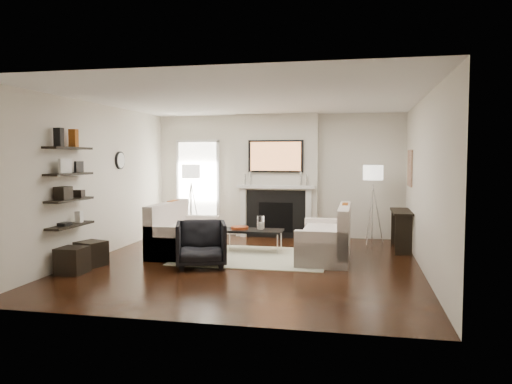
% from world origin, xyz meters
% --- Properties ---
extents(room_envelope, '(6.00, 6.00, 6.00)m').
position_xyz_m(room_envelope, '(0.00, 0.00, 1.35)').
color(room_envelope, black).
rests_on(room_envelope, ground).
extents(chimney_breast, '(1.80, 0.25, 2.70)m').
position_xyz_m(chimney_breast, '(0.00, 2.88, 1.35)').
color(chimney_breast, silver).
rests_on(chimney_breast, floor).
extents(fireplace_surround, '(1.30, 0.02, 1.04)m').
position_xyz_m(fireplace_surround, '(0.00, 2.74, 0.52)').
color(fireplace_surround, black).
rests_on(fireplace_surround, floor).
extents(firebox, '(0.75, 0.02, 0.65)m').
position_xyz_m(firebox, '(0.00, 2.73, 0.45)').
color(firebox, black).
rests_on(firebox, floor).
extents(mantel_pilaster_l, '(0.12, 0.08, 1.10)m').
position_xyz_m(mantel_pilaster_l, '(-0.72, 2.71, 0.55)').
color(mantel_pilaster_l, white).
rests_on(mantel_pilaster_l, floor).
extents(mantel_pilaster_r, '(0.12, 0.08, 1.10)m').
position_xyz_m(mantel_pilaster_r, '(0.72, 2.71, 0.55)').
color(mantel_pilaster_r, white).
rests_on(mantel_pilaster_r, floor).
extents(mantel_shelf, '(1.70, 0.18, 0.07)m').
position_xyz_m(mantel_shelf, '(0.00, 2.69, 1.12)').
color(mantel_shelf, white).
rests_on(mantel_shelf, chimney_breast).
extents(tv_body, '(1.20, 0.06, 0.70)m').
position_xyz_m(tv_body, '(0.00, 2.71, 1.78)').
color(tv_body, black).
rests_on(tv_body, chimney_breast).
extents(tv_screen, '(1.10, 0.00, 0.62)m').
position_xyz_m(tv_screen, '(0.00, 2.68, 1.78)').
color(tv_screen, '#BF723F').
rests_on(tv_screen, tv_body).
extents(candlestick_l_tall, '(0.04, 0.04, 0.30)m').
position_xyz_m(candlestick_l_tall, '(-0.55, 2.70, 1.30)').
color(candlestick_l_tall, silver).
rests_on(candlestick_l_tall, mantel_shelf).
extents(candlestick_l_short, '(0.04, 0.04, 0.24)m').
position_xyz_m(candlestick_l_short, '(-0.68, 2.70, 1.27)').
color(candlestick_l_short, silver).
rests_on(candlestick_l_short, mantel_shelf).
extents(candlestick_r_tall, '(0.04, 0.04, 0.30)m').
position_xyz_m(candlestick_r_tall, '(0.55, 2.70, 1.30)').
color(candlestick_r_tall, silver).
rests_on(candlestick_r_tall, mantel_shelf).
extents(candlestick_r_short, '(0.04, 0.04, 0.24)m').
position_xyz_m(candlestick_r_short, '(0.68, 2.70, 1.27)').
color(candlestick_r_short, silver).
rests_on(candlestick_r_short, mantel_shelf).
extents(hallway_panel, '(0.90, 0.02, 2.10)m').
position_xyz_m(hallway_panel, '(-1.85, 2.98, 1.05)').
color(hallway_panel, white).
rests_on(hallway_panel, floor).
extents(door_trim_l, '(0.06, 0.06, 2.16)m').
position_xyz_m(door_trim_l, '(-2.33, 2.96, 1.05)').
color(door_trim_l, white).
rests_on(door_trim_l, floor).
extents(door_trim_r, '(0.06, 0.06, 2.16)m').
position_xyz_m(door_trim_r, '(-1.37, 2.96, 1.05)').
color(door_trim_r, white).
rests_on(door_trim_r, floor).
extents(door_trim_top, '(1.02, 0.06, 0.06)m').
position_xyz_m(door_trim_top, '(-1.85, 2.96, 2.13)').
color(door_trim_top, white).
rests_on(door_trim_top, wall_back).
extents(rug, '(2.60, 2.00, 0.01)m').
position_xyz_m(rug, '(-0.04, 0.57, 0.01)').
color(rug, '#B5B294').
rests_on(rug, floor).
extents(loveseat_left_base, '(0.85, 1.80, 0.42)m').
position_xyz_m(loveseat_left_base, '(-1.36, 0.69, 0.21)').
color(loveseat_left_base, beige).
rests_on(loveseat_left_base, floor).
extents(loveseat_left_back, '(0.18, 1.80, 0.80)m').
position_xyz_m(loveseat_left_back, '(-1.69, 0.69, 0.53)').
color(loveseat_left_back, beige).
rests_on(loveseat_left_back, floor).
extents(loveseat_left_arm_n, '(0.85, 0.18, 0.60)m').
position_xyz_m(loveseat_left_arm_n, '(-1.36, -0.12, 0.30)').
color(loveseat_left_arm_n, beige).
rests_on(loveseat_left_arm_n, floor).
extents(loveseat_left_arm_s, '(0.85, 0.18, 0.60)m').
position_xyz_m(loveseat_left_arm_s, '(-1.36, 1.50, 0.30)').
color(loveseat_left_arm_s, beige).
rests_on(loveseat_left_arm_s, floor).
extents(loveseat_left_cushion, '(0.63, 1.44, 0.10)m').
position_xyz_m(loveseat_left_cushion, '(-1.31, 0.69, 0.47)').
color(loveseat_left_cushion, beige).
rests_on(loveseat_left_cushion, loveseat_left_base).
extents(pillow_left_orange, '(0.10, 0.42, 0.42)m').
position_xyz_m(pillow_left_orange, '(-1.69, 0.99, 0.73)').
color(pillow_left_orange, '#9B4C13').
rests_on(pillow_left_orange, loveseat_left_cushion).
extents(pillow_left_charcoal, '(0.10, 0.40, 0.40)m').
position_xyz_m(pillow_left_charcoal, '(-1.69, 0.39, 0.72)').
color(pillow_left_charcoal, black).
rests_on(pillow_left_charcoal, loveseat_left_cushion).
extents(loveseat_right_base, '(0.85, 1.80, 0.42)m').
position_xyz_m(loveseat_right_base, '(1.20, 0.68, 0.21)').
color(loveseat_right_base, beige).
rests_on(loveseat_right_base, floor).
extents(loveseat_right_back, '(0.18, 1.80, 0.80)m').
position_xyz_m(loveseat_right_back, '(1.54, 0.68, 0.53)').
color(loveseat_right_back, beige).
rests_on(loveseat_right_back, floor).
extents(loveseat_right_arm_n, '(0.85, 0.18, 0.60)m').
position_xyz_m(loveseat_right_arm_n, '(1.20, -0.13, 0.30)').
color(loveseat_right_arm_n, beige).
rests_on(loveseat_right_arm_n, floor).
extents(loveseat_right_arm_s, '(0.85, 0.18, 0.60)m').
position_xyz_m(loveseat_right_arm_s, '(1.20, 1.49, 0.30)').
color(loveseat_right_arm_s, beige).
rests_on(loveseat_right_arm_s, floor).
extents(loveseat_right_cushion, '(0.63, 1.44, 0.10)m').
position_xyz_m(loveseat_right_cushion, '(1.15, 0.68, 0.47)').
color(loveseat_right_cushion, beige).
rests_on(loveseat_right_cushion, loveseat_right_base).
extents(pillow_right_orange, '(0.10, 0.42, 0.42)m').
position_xyz_m(pillow_right_orange, '(1.54, 0.98, 0.73)').
color(pillow_right_orange, '#9B4C13').
rests_on(pillow_right_orange, loveseat_right_cushion).
extents(pillow_right_charcoal, '(0.10, 0.40, 0.40)m').
position_xyz_m(pillow_right_charcoal, '(1.54, 0.38, 0.72)').
color(pillow_right_charcoal, black).
rests_on(pillow_right_charcoal, loveseat_right_cushion).
extents(coffee_table, '(1.10, 0.55, 0.04)m').
position_xyz_m(coffee_table, '(-0.15, 1.02, 0.40)').
color(coffee_table, black).
rests_on(coffee_table, floor).
extents(coffee_leg_nw, '(0.02, 0.02, 0.38)m').
position_xyz_m(coffee_leg_nw, '(-0.65, 0.80, 0.19)').
color(coffee_leg_nw, silver).
rests_on(coffee_leg_nw, floor).
extents(coffee_leg_ne, '(0.02, 0.02, 0.38)m').
position_xyz_m(coffee_leg_ne, '(0.35, 0.80, 0.19)').
color(coffee_leg_ne, silver).
rests_on(coffee_leg_ne, floor).
extents(coffee_leg_sw, '(0.02, 0.02, 0.38)m').
position_xyz_m(coffee_leg_sw, '(-0.65, 1.24, 0.19)').
color(coffee_leg_sw, silver).
rests_on(coffee_leg_sw, floor).
extents(coffee_leg_se, '(0.02, 0.02, 0.38)m').
position_xyz_m(coffee_leg_se, '(0.35, 1.24, 0.19)').
color(coffee_leg_se, silver).
rests_on(coffee_leg_se, floor).
extents(hurricane_glass, '(0.14, 0.14, 0.25)m').
position_xyz_m(hurricane_glass, '(0.00, 1.02, 0.56)').
color(hurricane_glass, white).
rests_on(hurricane_glass, coffee_table).
extents(hurricane_candle, '(0.09, 0.09, 0.14)m').
position_xyz_m(hurricane_candle, '(0.00, 1.02, 0.50)').
color(hurricane_candle, white).
rests_on(hurricane_candle, coffee_table).
extents(copper_bowl, '(0.33, 0.33, 0.05)m').
position_xyz_m(copper_bowl, '(-0.40, 1.02, 0.45)').
color(copper_bowl, '#B0431D').
rests_on(copper_bowl, coffee_table).
extents(armchair, '(0.97, 0.94, 0.81)m').
position_xyz_m(armchair, '(-0.70, -0.36, 0.40)').
color(armchair, black).
rests_on(armchair, floor).
extents(lamp_left_post, '(0.02, 0.02, 1.20)m').
position_xyz_m(lamp_left_post, '(-1.85, 2.49, 0.60)').
color(lamp_left_post, silver).
rests_on(lamp_left_post, floor).
extents(lamp_left_shade, '(0.40, 0.40, 0.30)m').
position_xyz_m(lamp_left_shade, '(-1.85, 2.49, 1.45)').
color(lamp_left_shade, white).
rests_on(lamp_left_shade, lamp_left_post).
extents(lamp_left_leg_a, '(0.25, 0.02, 1.23)m').
position_xyz_m(lamp_left_leg_a, '(-1.74, 2.49, 0.60)').
color(lamp_left_leg_a, silver).
rests_on(lamp_left_leg_a, floor).
extents(lamp_left_leg_b, '(0.14, 0.22, 1.23)m').
position_xyz_m(lamp_left_leg_b, '(-1.91, 2.58, 0.60)').
color(lamp_left_leg_b, silver).
rests_on(lamp_left_leg_b, floor).
extents(lamp_left_leg_c, '(0.14, 0.22, 1.23)m').
position_xyz_m(lamp_left_leg_c, '(-1.91, 2.39, 0.60)').
color(lamp_left_leg_c, silver).
rests_on(lamp_left_leg_c, floor).
extents(lamp_right_post, '(0.02, 0.02, 1.20)m').
position_xyz_m(lamp_right_post, '(2.05, 2.39, 0.60)').
color(lamp_right_post, silver).
rests_on(lamp_right_post, floor).
extents(lamp_right_shade, '(0.40, 0.40, 0.30)m').
position_xyz_m(lamp_right_shade, '(2.05, 2.39, 1.45)').
color(lamp_right_shade, white).
rests_on(lamp_right_shade, lamp_right_post).
extents(lamp_right_leg_a, '(0.25, 0.02, 1.23)m').
position_xyz_m(lamp_right_leg_a, '(2.16, 2.39, 0.60)').
color(lamp_right_leg_a, silver).
rests_on(lamp_right_leg_a, floor).
extents(lamp_right_leg_b, '(0.14, 0.22, 1.23)m').
position_xyz_m(lamp_right_leg_b, '(2.00, 2.49, 0.60)').
color(lamp_right_leg_b, silver).
rests_on(lamp_right_leg_b, floor).
extents(lamp_right_leg_c, '(0.14, 0.22, 1.23)m').
position_xyz_m(lamp_right_leg_c, '(1.99, 2.30, 0.60)').
color(lamp_right_leg_c, silver).
rests_on(lamp_right_leg_c, floor).
extents(console_top, '(0.35, 1.20, 0.04)m').
position_xyz_m(console_top, '(2.57, 1.81, 0.73)').
color(console_top, black).
rests_on(console_top, floor).
extents(console_leg_n, '(0.30, 0.04, 0.71)m').
position_xyz_m(console_leg_n, '(2.57, 1.26, 0.35)').
color(console_leg_n, black).
rests_on(console_leg_n, floor).
extents(console_leg_s, '(0.30, 0.04, 0.71)m').
position_xyz_m(console_leg_s, '(2.57, 2.36, 0.35)').
color(console_leg_s, black).
rests_on(console_leg_s, floor).
extents(wall_art, '(0.03, 0.70, 0.70)m').
position_xyz_m(wall_art, '(2.73, 2.05, 1.55)').
color(wall_art, '#A27151').
rests_on(wall_art, wall_right).
extents(shelf_bottom, '(0.25, 1.00, 0.03)m').
position_xyz_m(shelf_bottom, '(-2.62, -1.00, 0.70)').
color(shelf_bottom, black).
rests_on(shelf_bottom, wall_left).
extents(shelf_lower, '(0.25, 1.00, 0.04)m').
position_xyz_m(shelf_lower, '(-2.62, -1.00, 1.10)').
color(shelf_lower, black).
rests_on(shelf_lower, wall_left).
extents(shelf_upper, '(0.25, 1.00, 0.04)m').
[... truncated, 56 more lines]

